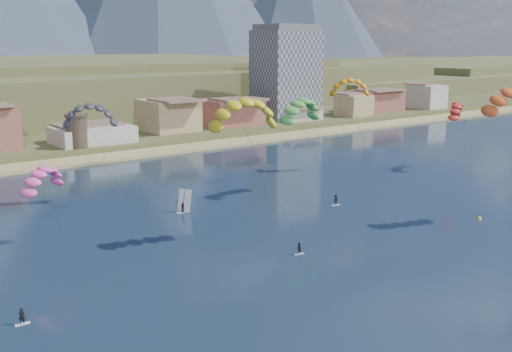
# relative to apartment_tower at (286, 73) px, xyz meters

# --- Properties ---
(ground) EXTENTS (2400.00, 2400.00, 0.00)m
(ground) POSITION_rel_apartment_tower_xyz_m (-85.00, -128.00, -17.82)
(ground) COLOR #0E1E33
(ground) RESTS_ON ground
(beach) EXTENTS (2200.00, 12.00, 0.90)m
(beach) POSITION_rel_apartment_tower_xyz_m (-85.00, -22.00, -17.57)
(beach) COLOR tan
(beach) RESTS_ON ground
(foothills) EXTENTS (940.00, 210.00, 18.00)m
(foothills) POSITION_rel_apartment_tower_xyz_m (-62.61, 104.47, -8.74)
(foothills) COLOR brown
(foothills) RESTS_ON ground
(apartment_tower) EXTENTS (20.00, 16.00, 32.00)m
(apartment_tower) POSITION_rel_apartment_tower_xyz_m (0.00, 0.00, 0.00)
(apartment_tower) COLOR gray
(apartment_tower) RESTS_ON ground
(watchtower) EXTENTS (5.82, 5.82, 8.60)m
(watchtower) POSITION_rel_apartment_tower_xyz_m (-80.00, -14.00, -11.45)
(watchtower) COLOR #47382D
(watchtower) RESTS_ON ground
(kitesurfer_yellow) EXTENTS (11.17, 12.26, 22.26)m
(kitesurfer_yellow) POSITION_rel_apartment_tower_xyz_m (-85.66, -94.20, 1.49)
(kitesurfer_yellow) COLOR silver
(kitesurfer_yellow) RESTS_ON ground
(kitesurfer_green) EXTENTS (11.18, 13.82, 19.85)m
(kitesurfer_green) POSITION_rel_apartment_tower_xyz_m (-60.99, -77.90, -1.22)
(kitesurfer_green) COLOR silver
(kitesurfer_green) RESTS_ON ground
(distant_kite_pink) EXTENTS (8.29, 7.78, 13.96)m
(distant_kite_pink) POSITION_rel_apartment_tower_xyz_m (-109.78, -80.18, -7.14)
(distant_kite_pink) COLOR #262626
(distant_kite_pink) RESTS_ON ground
(distant_kite_dark) EXTENTS (10.48, 7.59, 19.69)m
(distant_kite_dark) POSITION_rel_apartment_tower_xyz_m (-94.67, -60.34, -1.25)
(distant_kite_dark) COLOR #262626
(distant_kite_dark) RESTS_ON ground
(distant_kite_orange) EXTENTS (9.50, 8.03, 22.12)m
(distant_kite_orange) POSITION_rel_apartment_tower_xyz_m (-38.03, -67.81, 1.50)
(distant_kite_orange) COLOR #262626
(distant_kite_orange) RESTS_ON ground
(distant_kite_red) EXTENTS (8.98, 7.64, 16.88)m
(distant_kite_red) POSITION_rel_apartment_tower_xyz_m (-17.86, -80.85, -3.95)
(distant_kite_red) COLOR #262626
(distant_kite_red) RESTS_ON ground
(windsurfer) EXTENTS (2.29, 2.51, 3.96)m
(windsurfer) POSITION_rel_apartment_tower_xyz_m (-85.12, -75.61, -16.56)
(windsurfer) COLOR silver
(windsurfer) RESTS_ON ground
(buoy) EXTENTS (0.67, 0.67, 0.67)m
(buoy) POSITION_rel_apartment_tower_xyz_m (-48.49, -108.38, -17.70)
(buoy) COLOR yellow
(buoy) RESTS_ON ground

